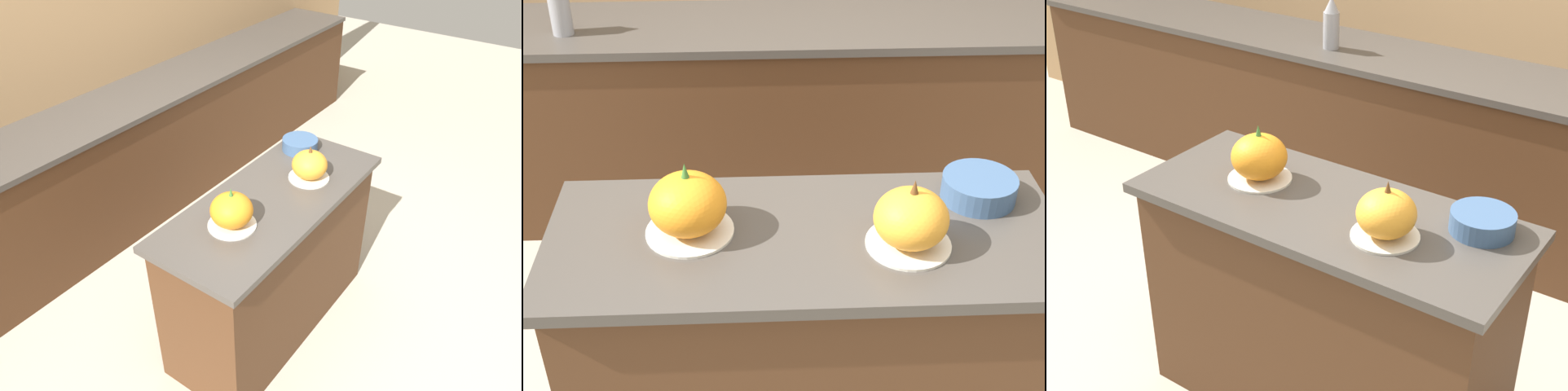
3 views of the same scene
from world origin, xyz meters
TOP-DOWN VIEW (x-y plane):
  - ground_plane at (0.00, 0.00)m, footprint 12.00×12.00m
  - wall_back at (0.00, 1.80)m, footprint 8.00×0.06m
  - kitchen_island at (0.00, 0.00)m, footprint 1.35×0.56m
  - back_counter at (0.00, 1.47)m, footprint 6.00×0.60m
  - pumpkin_cake_left at (-0.30, 0.02)m, footprint 0.23×0.23m
  - pumpkin_cake_right at (0.25, -0.06)m, footprint 0.22×0.22m
  - mixing_bowl at (0.49, 0.14)m, footprint 0.20×0.20m

SIDE VIEW (x-z plane):
  - ground_plane at x=0.00m, z-range 0.00..0.00m
  - kitchen_island at x=0.00m, z-range 0.00..0.90m
  - back_counter at x=0.00m, z-range 0.00..0.92m
  - mixing_bowl at x=0.49m, z-range 0.90..0.97m
  - pumpkin_cake_right at x=0.25m, z-range 0.88..1.07m
  - pumpkin_cake_left at x=-0.30m, z-range 0.88..1.09m
  - wall_back at x=0.00m, z-range 0.00..2.50m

